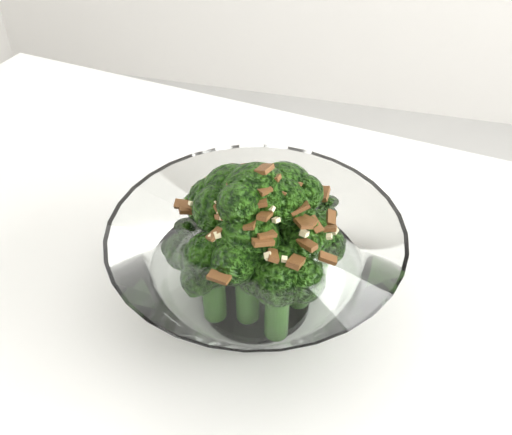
# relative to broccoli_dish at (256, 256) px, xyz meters

# --- Properties ---
(broccoli_dish) EXTENTS (0.23, 0.23, 0.14)m
(broccoli_dish) POSITION_rel_broccoli_dish_xyz_m (0.00, 0.00, 0.00)
(broccoli_dish) COLOR white
(broccoli_dish) RESTS_ON table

